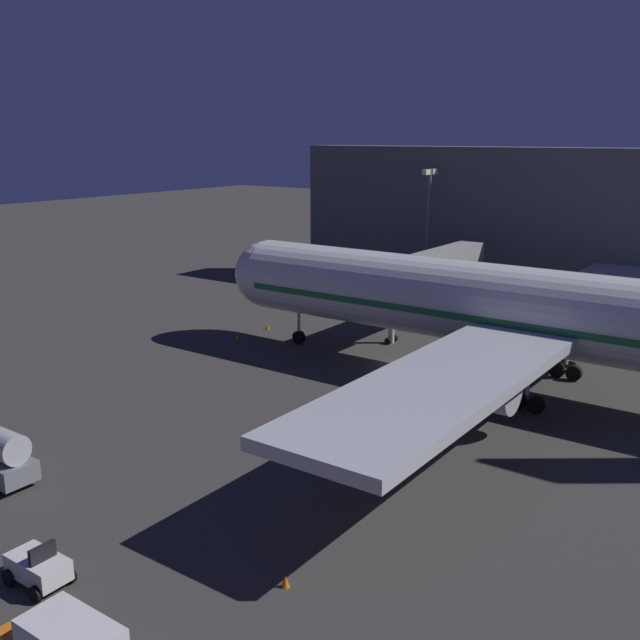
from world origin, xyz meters
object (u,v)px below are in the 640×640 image
Objects in this scene: airliner_at_gate at (545,314)px; jet_bridge at (423,269)px; pushback_tug at (39,567)px; traffic_cone_nose_starboard at (237,337)px; apron_floodlight_mast at (428,221)px; traffic_cone_wingtip_svc_side at (285,581)px; traffic_cone_nose_port at (268,327)px.

airliner_at_gate is 18.92m from jet_bridge.
pushback_tug reaches higher than traffic_cone_nose_starboard.
apron_floodlight_mast is at bearing -167.33° from pushback_tug.
traffic_cone_wingtip_svc_side is (27.33, 27.24, 0.00)m from traffic_cone_nose_starboard.
jet_bridge is 18.72m from traffic_cone_nose_starboard.
traffic_cone_nose_port is 1.00× the size of traffic_cone_wingtip_svc_side.
apron_floodlight_mast is 62.90m from pushback_tug.
apron_floodlight_mast is 29.38m from traffic_cone_nose_starboard.
airliner_at_gate is 106.41× the size of traffic_cone_nose_port.
pushback_tug is at bearing 12.67° from apron_floodlight_mast.
jet_bridge is (-10.82, -15.53, 0.11)m from airliner_at_gate.
airliner_at_gate is at bearing 85.46° from traffic_cone_nose_port.
traffic_cone_nose_starboard is (4.40, 0.00, 0.00)m from traffic_cone_nose_port.
apron_floodlight_mast reaches higher than traffic_cone_nose_starboard.
jet_bridge is 7.22× the size of pushback_tug.
apron_floodlight_mast reaches higher than traffic_cone_wingtip_svc_side.
traffic_cone_nose_starboard is (13.02, -12.17, -5.75)m from jet_bridge.
apron_floodlight_mast reaches higher than traffic_cone_nose_port.
apron_floodlight_mast is (-14.68, -7.17, 2.66)m from jet_bridge.
pushback_tug is 5.01× the size of traffic_cone_wingtip_svc_side.
airliner_at_gate is at bearing 94.54° from traffic_cone_nose_starboard.
apron_floodlight_mast is 5.30× the size of pushback_tug.
traffic_cone_nose_port is 1.00× the size of traffic_cone_nose_starboard.
traffic_cone_nose_starboard is at bearing -10.24° from apron_floodlight_mast.
jet_bridge is at bearing 26.01° from apron_floodlight_mast.
traffic_cone_wingtip_svc_side is at bearing 40.65° from traffic_cone_nose_port.
airliner_at_gate is 2.94× the size of jet_bridge.
apron_floodlight_mast is (-25.50, -22.69, 2.77)m from airliner_at_gate.
traffic_cone_wingtip_svc_side is at bearing -0.88° from airliner_at_gate.
traffic_cone_nose_port is at bearing -54.71° from jet_bridge.
airliner_at_gate is 30.07m from traffic_cone_wingtip_svc_side.
pushback_tug is (35.38, -9.00, -5.14)m from airliner_at_gate.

